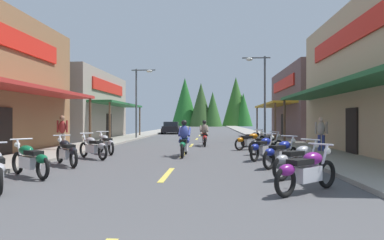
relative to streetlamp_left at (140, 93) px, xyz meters
name	(u,v)px	position (x,y,z in m)	size (l,w,h in m)	color
ground	(201,135)	(4.77, 8.61, -3.89)	(9.35, 97.93, 0.10)	#4C4C4F
sidewalk_left	(146,134)	(-1.27, 8.61, -3.78)	(2.74, 97.93, 0.12)	gray
sidewalk_right	(256,134)	(10.81, 8.61, -3.78)	(2.74, 97.93, 0.12)	gray
centerline_dashes	(202,133)	(4.77, 12.12, -3.84)	(0.16, 72.59, 0.01)	#E0C64C
storefront_left_far	(61,106)	(-6.77, -0.10, -1.08)	(10.14, 10.57, 5.52)	gray
storefront_right_far	(321,104)	(15.40, 1.62, -0.86)	(8.31, 10.83, 5.96)	brown
streetlamp_left	(140,93)	(0.00, 0.00, 0.00)	(2.02, 0.30, 5.87)	#474C51
streetlamp_right	(261,86)	(9.55, -3.02, 0.18)	(2.02, 0.30, 6.19)	#474C51
motorcycle_parked_right_0	(307,170)	(8.08, -19.27, -3.35)	(1.71, 1.45, 1.04)	black
motorcycle_parked_right_1	(299,160)	(8.38, -17.53, -3.35)	(1.72, 1.43, 1.04)	black
motorcycle_parked_right_2	(281,153)	(8.33, -15.57, -3.35)	(1.52, 1.65, 1.04)	black
motorcycle_parked_right_3	(263,147)	(8.06, -13.62, -3.35)	(1.32, 1.81, 1.04)	black
motorcycle_parked_right_4	(266,144)	(8.51, -11.54, -3.35)	(1.82, 1.29, 1.04)	black
motorcycle_parked_right_5	(250,141)	(8.05, -9.35, -3.35)	(1.81, 1.31, 1.04)	black
motorcycle_parked_right_6	(253,138)	(8.45, -7.39, -3.35)	(1.65, 1.51, 1.04)	black
motorcycle_parked_left_1	(30,159)	(1.07, -17.83, -3.35)	(1.81, 1.32, 1.04)	black
motorcycle_parked_left_2	(67,151)	(1.06, -15.62, -3.35)	(1.51, 1.65, 1.04)	black
motorcycle_parked_left_3	(93,147)	(1.25, -13.67, -3.35)	(1.71, 1.45, 1.04)	black
motorcycle_parked_left_4	(106,143)	(1.14, -11.81, -3.35)	(1.35, 1.78, 1.04)	black
rider_cruising_lead	(184,141)	(4.85, -12.62, -3.19)	(0.60, 2.14, 1.57)	black
rider_cruising_trailing	(204,135)	(5.57, -6.99, -3.19)	(0.61, 2.14, 1.57)	black
pedestrian_browsing	(321,132)	(11.18, -10.95, -2.84)	(0.52, 0.40, 1.72)	#333F8C
pedestrian_strolling	(62,130)	(-1.39, -10.89, -2.79)	(0.57, 0.27, 1.79)	#B2A599
parked_car_curbside	(171,128)	(1.29, 10.54, -3.16)	(2.20, 4.37, 1.40)	black
treeline_backdrop	(215,104)	(6.80, 57.94, 1.99)	(21.50, 11.80, 13.35)	#2B5823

